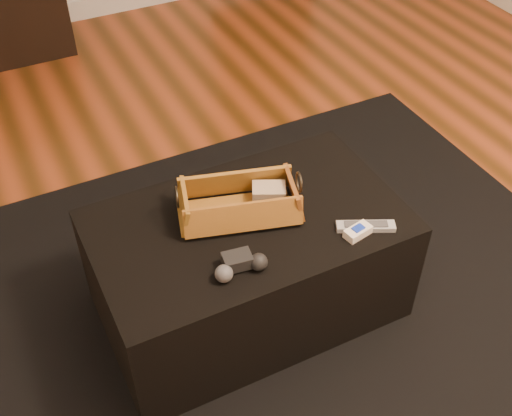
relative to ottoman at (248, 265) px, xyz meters
name	(u,v)px	position (x,y,z in m)	size (l,w,h in m)	color
floor	(285,336)	(0.06, -0.17, -0.23)	(5.00, 5.50, 0.01)	brown
baseboard	(77,10)	(0.06, 2.56, -0.16)	(5.00, 0.04, 0.12)	white
area_rug	(255,315)	(0.00, -0.05, -0.22)	(2.60, 2.00, 0.01)	black
ottoman	(248,265)	(0.00, 0.00, 0.00)	(1.00, 0.60, 0.42)	black
tv_remote	(234,212)	(-0.03, 0.03, 0.23)	(0.20, 0.05, 0.02)	black
cloth_bundle	(269,194)	(0.10, 0.04, 0.25)	(0.11, 0.07, 0.06)	tan
wicker_basket	(239,203)	(-0.01, 0.04, 0.26)	(0.43, 0.30, 0.14)	#B07527
game_controller	(240,265)	(-0.12, -0.19, 0.24)	(0.17, 0.10, 0.05)	black
silver_remote	(366,226)	(0.31, -0.20, 0.22)	(0.18, 0.12, 0.02)	#B1B3BA
cream_gadget	(358,232)	(0.28, -0.21, 0.22)	(0.09, 0.06, 0.03)	white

